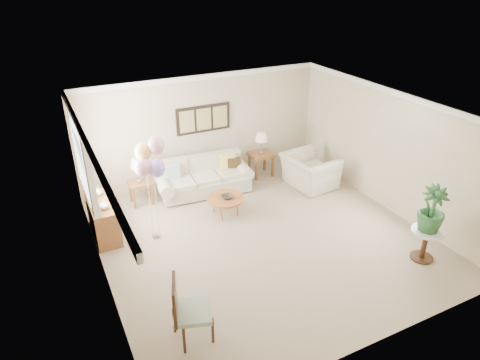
% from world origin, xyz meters
% --- Properties ---
extents(ground_plane, '(6.00, 6.00, 0.00)m').
position_xyz_m(ground_plane, '(0.00, 0.00, 0.00)').
color(ground_plane, tan).
extents(room_shell, '(6.04, 6.04, 2.60)m').
position_xyz_m(room_shell, '(-0.11, 0.09, 1.63)').
color(room_shell, beige).
rests_on(room_shell, ground).
extents(wall_art_triptych, '(1.35, 0.06, 0.65)m').
position_xyz_m(wall_art_triptych, '(0.00, 2.96, 1.55)').
color(wall_art_triptych, black).
rests_on(wall_art_triptych, ground).
extents(sofa, '(2.33, 1.00, 0.84)m').
position_xyz_m(sofa, '(-0.32, 2.30, 0.33)').
color(sofa, beige).
rests_on(sofa, ground).
extents(end_table_left, '(0.50, 0.45, 0.54)m').
position_xyz_m(end_table_left, '(-1.78, 2.41, 0.46)').
color(end_table_left, brown).
rests_on(end_table_left, ground).
extents(end_table_right, '(0.56, 0.51, 0.61)m').
position_xyz_m(end_table_right, '(1.31, 2.48, 0.51)').
color(end_table_right, brown).
rests_on(end_table_right, ground).
extents(lamp_left, '(0.32, 0.32, 0.57)m').
position_xyz_m(lamp_left, '(-1.78, 2.41, 0.98)').
color(lamp_left, gray).
rests_on(lamp_left, end_table_left).
extents(lamp_right, '(0.31, 0.31, 0.54)m').
position_xyz_m(lamp_right, '(1.31, 2.48, 1.02)').
color(lamp_right, gray).
rests_on(lamp_right, end_table_right).
extents(coffee_table, '(0.80, 0.80, 0.40)m').
position_xyz_m(coffee_table, '(-0.29, 1.14, 0.37)').
color(coffee_table, '#A6692F').
rests_on(coffee_table, ground).
extents(decor_bowl, '(0.26, 0.26, 0.06)m').
position_xyz_m(decor_bowl, '(-0.26, 1.10, 0.43)').
color(decor_bowl, '#2D2723').
rests_on(decor_bowl, coffee_table).
extents(armchair, '(1.13, 1.27, 0.77)m').
position_xyz_m(armchair, '(2.08, 1.46, 0.39)').
color(armchair, beige).
rests_on(armchair, ground).
extents(side_table, '(0.56, 0.56, 0.61)m').
position_xyz_m(side_table, '(2.28, -1.87, 0.46)').
color(side_table, silver).
rests_on(side_table, ground).
extents(potted_plant, '(0.62, 0.62, 0.85)m').
position_xyz_m(potted_plant, '(2.29, -1.85, 1.03)').
color(potted_plant, '#1B431F').
rests_on(potted_plant, side_table).
extents(accent_chair, '(0.68, 0.68, 1.09)m').
position_xyz_m(accent_chair, '(-2.20, -1.75, 0.57)').
color(accent_chair, '#91A48E').
rests_on(accent_chair, ground).
extents(credenza, '(0.46, 1.20, 0.74)m').
position_xyz_m(credenza, '(-2.76, 1.50, 0.37)').
color(credenza, brown).
rests_on(credenza, ground).
extents(vase_white, '(0.20, 0.20, 0.18)m').
position_xyz_m(vase_white, '(-2.74, 1.20, 0.83)').
color(vase_white, silver).
rests_on(vase_white, credenza).
extents(vase_sage, '(0.22, 0.22, 0.17)m').
position_xyz_m(vase_sage, '(-2.74, 1.80, 0.83)').
color(vase_sage, beige).
rests_on(vase_sage, credenza).
extents(balloon_cluster, '(0.62, 0.56, 2.08)m').
position_xyz_m(balloon_cluster, '(-1.85, 0.96, 1.68)').
color(balloon_cluster, gray).
rests_on(balloon_cluster, ground).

